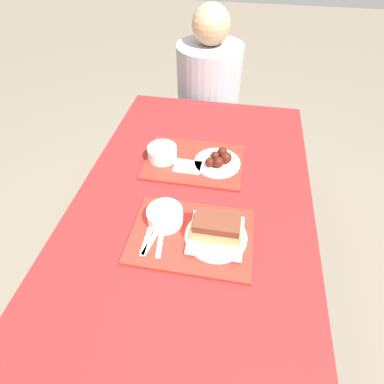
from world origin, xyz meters
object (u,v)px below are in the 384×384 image
at_px(tray_near, 192,236).
at_px(bowl_coleslaw_far, 162,152).
at_px(brisket_sandwich_plate, 216,230).
at_px(bowl_coleslaw_near, 165,216).
at_px(tray_far, 194,162).
at_px(person_seated_across, 209,86).
at_px(wings_plate_far, 219,160).

height_order(tray_near, bowl_coleslaw_far, bowl_coleslaw_far).
bearing_deg(brisket_sandwich_plate, tray_near, -176.60).
height_order(bowl_coleslaw_near, brisket_sandwich_plate, brisket_sandwich_plate).
relative_size(bowl_coleslaw_near, brisket_sandwich_plate, 0.60).
bearing_deg(bowl_coleslaw_far, brisket_sandwich_plate, -53.63).
xyz_separation_m(tray_near, tray_far, (-0.06, 0.39, 0.00)).
height_order(bowl_coleslaw_near, bowl_coleslaw_far, same).
xyz_separation_m(bowl_coleslaw_far, person_seated_across, (0.10, 0.76, -0.06)).
xyz_separation_m(tray_far, bowl_coleslaw_far, (-0.14, -0.00, 0.04)).
xyz_separation_m(bowl_coleslaw_near, wings_plate_far, (0.15, 0.34, -0.01)).
bearing_deg(tray_near, wings_plate_far, 83.03).
relative_size(bowl_coleslaw_far, person_seated_across, 0.16).
distance_m(wings_plate_far, person_seated_across, 0.77).
relative_size(bowl_coleslaw_near, wings_plate_far, 0.64).
bearing_deg(bowl_coleslaw_near, brisket_sandwich_plate, -11.44).
height_order(tray_near, tray_far, same).
bearing_deg(brisket_sandwich_plate, bowl_coleslaw_near, 168.56).
bearing_deg(wings_plate_far, person_seated_across, 100.78).
bearing_deg(tray_far, wings_plate_far, 0.13).
xyz_separation_m(bowl_coleslaw_near, person_seated_across, (0.00, 1.10, -0.06)).
xyz_separation_m(tray_near, brisket_sandwich_plate, (0.08, 0.00, 0.04)).
height_order(brisket_sandwich_plate, person_seated_across, person_seated_across).
bearing_deg(bowl_coleslaw_near, tray_near, -22.51).
bearing_deg(tray_near, bowl_coleslaw_far, 117.14).
relative_size(tray_far, bowl_coleslaw_far, 3.32).
xyz_separation_m(tray_far, bowl_coleslaw_near, (-0.04, -0.34, 0.04)).
bearing_deg(bowl_coleslaw_near, wings_plate_far, 66.70).
distance_m(bowl_coleslaw_far, person_seated_across, 0.77).
relative_size(tray_near, wings_plate_far, 2.13).
bearing_deg(bowl_coleslaw_far, person_seated_across, 82.60).
bearing_deg(person_seated_across, wings_plate_far, -79.22).
relative_size(tray_far, bowl_coleslaw_near, 3.32).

